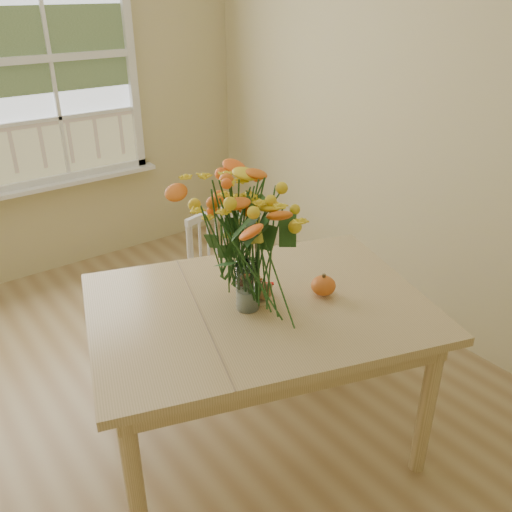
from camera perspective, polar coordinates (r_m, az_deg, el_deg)
floor at (r=2.71m, az=-11.36°, el=-21.78°), size 4.00×4.50×0.01m
wall_right at (r=3.21m, az=20.67°, el=13.44°), size 0.02×4.50×2.70m
dining_table at (r=2.40m, az=0.29°, el=-6.84°), size 1.68×1.42×0.77m
windsor_chair at (r=3.14m, az=-3.25°, el=-2.32°), size 0.41×0.39×0.85m
flower_vase at (r=2.16m, az=-0.95°, el=1.93°), size 0.46×0.46×0.55m
pumpkin at (r=2.40m, az=7.09°, el=-3.20°), size 0.11×0.11×0.09m
turkey_figurine at (r=2.33m, az=0.56°, el=-3.76°), size 0.12×0.12×0.12m
dark_gourd at (r=2.40m, az=-0.38°, el=-3.03°), size 0.13×0.09×0.08m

